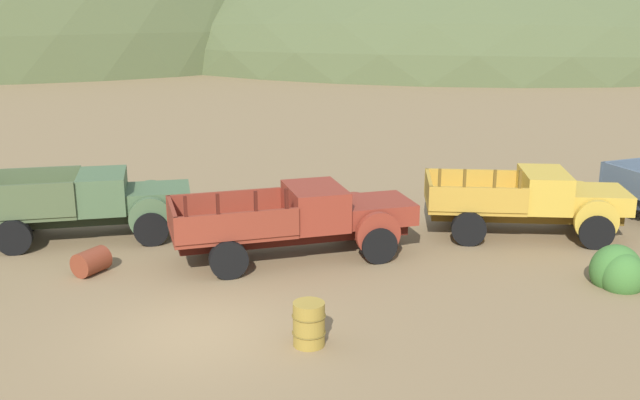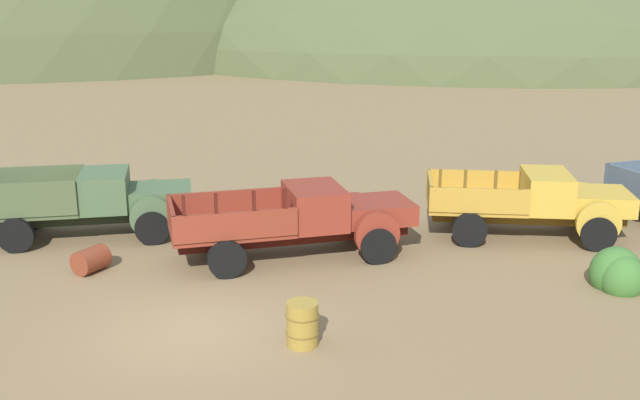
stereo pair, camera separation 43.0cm
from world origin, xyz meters
name	(u,v)px [view 1 (the left image)]	position (x,y,z in m)	size (l,w,h in m)	color
ground_plane	(199,332)	(0.00, 0.00, 0.00)	(300.00, 300.00, 0.00)	olive
hill_distant	(47,49)	(-20.75, 81.11, 0.00)	(76.88, 73.99, 53.96)	#4C5633
hill_far_left	(443,46)	(28.66, 79.99, 0.00)	(85.56, 85.67, 32.17)	#4C5633
truck_weathered_green	(98,203)	(-2.99, 6.63, 1.01)	(6.04, 2.70, 1.91)	#232B1B
truck_rust_red	(311,219)	(2.85, 4.37, 1.00)	(6.64, 3.11, 2.16)	#42140D
truck_faded_yellow	(539,202)	(9.56, 5.26, 1.00)	(5.93, 3.34, 2.16)	brown
oil_drum_foreground	(91,262)	(-2.76, 3.72, 0.31)	(0.99, 1.04, 0.63)	brown
oil_drum_spare	(309,324)	(2.21, -0.84, 0.46)	(0.68, 0.68, 0.91)	olive
bush_lone_scrub	(621,273)	(9.97, 1.28, 0.32)	(1.37, 1.34, 1.27)	#3D702D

